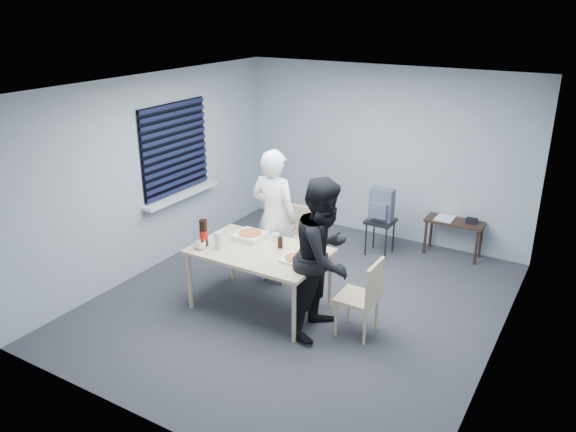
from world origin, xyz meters
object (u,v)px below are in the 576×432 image
Objects in this scene: chair_right at (365,293)px; mug_b at (276,237)px; stool at (380,227)px; side_table at (454,226)px; soda_bottle at (204,233)px; person_white at (274,217)px; mug_a at (201,245)px; backpack at (381,205)px; chair_far at (296,234)px; dining_table at (259,254)px; person_black at (324,257)px.

mug_b is (-1.28, 0.24, 0.29)m from chair_right.
side_table is at bearing 28.07° from stool.
person_white is at bearing 66.12° from soda_bottle.
chair_right is 7.24× the size of mug_a.
side_table is 1.75× the size of backpack.
mug_a is (-1.25, -2.46, 0.05)m from backpack.
person_white reaches higher than stool.
mug_a is (-1.25, -2.47, 0.38)m from stool.
stool is at bearing 107.47° from chair_right.
chair_right is at bearing 9.11° from soda_bottle.
stool is (0.80, 1.04, -0.09)m from chair_far.
stool is at bearing 73.23° from dining_table.
person_black is at bearing -104.77° from side_table.
person_black is (1.08, -0.72, 0.00)m from person_white.
chair_far is 0.57m from person_white.
mug_b is at bearing 169.34° from chair_right.
chair_far is at bearing 70.50° from soda_bottle.
person_black is 2.21× the size of side_table.
mug_b is at bearing -123.67° from side_table.
chair_far and chair_right have the same top height.
dining_table is at bearing -106.77° from stool.
stool is at bearing -120.58° from person_white.
person_white is (-0.07, -0.43, 0.37)m from chair_far.
mug_b is at bearing -108.86° from stool.
person_white is at bearing 158.49° from chair_right.
soda_bottle reaches higher than stool.
chair_right is 2.58m from side_table.
chair_far reaches higher than side_table.
dining_table is 1.13m from chair_far.
chair_far is 1.47m from soda_bottle.
chair_right is at bearing -72.53° from stool.
person_black reaches higher than mug_b.
side_table is 1.51× the size of stool.
dining_table is 1.74× the size of chair_far.
stool is 4.31× the size of mug_a.
chair_right is 0.50× the size of person_black.
dining_table is 1.74× the size of chair_right.
chair_far is 0.50× the size of person_black.
dining_table is at bearing -105.23° from backpack.
person_black is 17.70× the size of mug_b.
mug_a is at bearing -134.32° from mug_b.
chair_far is at bearing 72.43° from mug_a.
chair_right is 1.68m from person_white.
soda_bottle is at bearing 97.06° from person_black.
chair_far is at bearing -127.45° from stool.
chair_far is at bearing -99.45° from person_white.
person_black is at bearing -82.79° from backpack.
chair_right is 0.50× the size of person_white.
soda_bottle reaches higher than backpack.
backpack is at bearing -120.82° from person_white.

